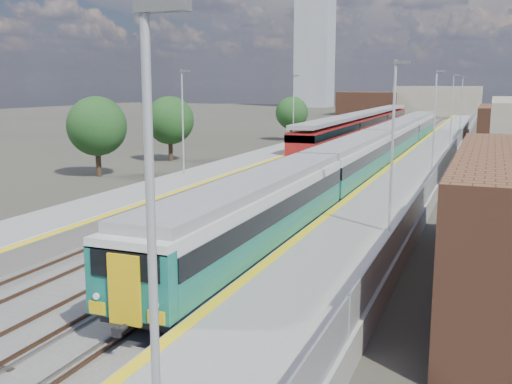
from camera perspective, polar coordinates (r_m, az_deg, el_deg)
The scene contains 11 objects.
ground at distance 55.95m, azimuth 10.35°, elevation 2.36°, with size 320.00×320.00×0.00m, color #47443A.
ballast_bed at distance 58.83m, azimuth 8.68°, elevation 2.82°, with size 10.50×155.00×0.06m, color #565451.
tracks at distance 60.32m, azimuth 9.59°, elevation 3.05°, with size 8.96×160.00×0.17m.
platform_right at distance 57.59m, azimuth 16.02°, elevation 2.88°, with size 4.70×155.00×8.52m.
platform_left at distance 60.61m, azimuth 2.40°, elevation 3.61°, with size 4.30×155.00×8.52m.
buildings at distance 145.91m, azimuth 10.28°, elevation 11.33°, with size 72.00×185.50×40.00m.
green_train at distance 52.73m, azimuth 11.44°, elevation 4.19°, with size 2.75×76.74×3.03m.
red_train at distance 82.97m, azimuth 10.28°, elevation 6.39°, with size 2.91×59.06×3.68m.
tree_a at distance 50.61m, azimuth -14.92°, elevation 6.07°, with size 4.85×4.85×6.57m.
tree_b at distance 59.47m, azimuth -8.20°, elevation 6.76°, with size 4.71×4.71×6.38m.
tree_c at distance 80.78m, azimuth 3.43°, elevation 7.52°, with size 4.34×4.34×5.89m.
Camera 1 is at (10.56, -4.43, 7.51)m, focal length 42.00 mm.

